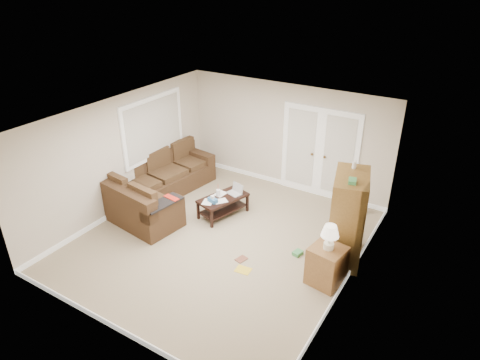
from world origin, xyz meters
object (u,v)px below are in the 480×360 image
Objects in this scene: coffee_table at (224,205)px; tv_armoire at (347,217)px; sectional_sofa at (154,189)px; side_cabinet at (327,262)px.

coffee_table is 2.74m from tv_armoire.
tv_armoire reaches higher than coffee_table.
sectional_sofa is 2.76× the size of side_cabinet.
tv_armoire is at bearing 98.13° from side_cabinet.
sectional_sofa is 2.66× the size of coffee_table.
tv_armoire is at bearing 15.10° from coffee_table.
tv_armoire reaches higher than side_cabinet.
side_cabinet is (-0.01, -0.84, -0.43)m from tv_armoire.
sectional_sofa reaches higher than coffee_table.
coffee_table is 2.82m from side_cabinet.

